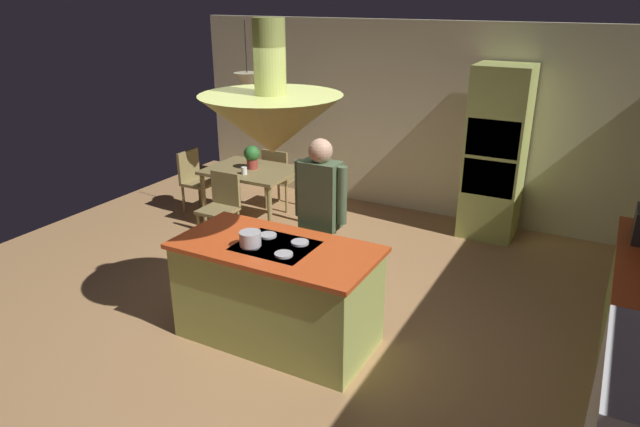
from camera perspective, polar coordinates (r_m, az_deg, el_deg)
The scene contains 14 objects.
ground at distance 5.30m, azimuth -3.05°, elevation -11.34°, with size 8.16×8.16×0.00m, color #AD7F51.
wall_back at distance 7.78m, azimuth 10.13°, elevation 9.29°, with size 6.80×0.10×2.55m, color beige.
kitchen_island at distance 4.92m, azimuth -4.37°, elevation -7.98°, with size 1.73×0.87×0.92m.
oven_tower at distance 7.18m, azimuth 17.33°, elevation 5.82°, with size 0.66×0.62×2.11m.
dining_table at distance 7.32m, azimuth -6.91°, elevation 3.73°, with size 1.13×0.86×0.76m.
person_at_island at distance 5.23m, azimuth 0.04°, elevation 0.01°, with size 0.53×0.22×1.67m.
range_hood at distance 4.39m, azimuth -4.92°, elevation 9.35°, with size 1.10×1.10×1.00m.
pendant_light_over_table at distance 7.05m, azimuth -7.35°, elevation 13.07°, with size 0.32×0.32×0.82m.
chair_facing_island at distance 6.88m, azimuth -9.94°, elevation 1.00°, with size 0.40×0.40×0.87m.
chair_by_back_wall at distance 7.89m, azimuth -4.17°, elevation 3.93°, with size 0.40×0.40×0.87m.
chair_at_corner at distance 7.93m, azimuth -12.50°, elevation 3.57°, with size 0.40×0.40×0.87m.
potted_plant_on_table at distance 7.27m, azimuth -6.90°, elevation 5.81°, with size 0.20×0.20×0.30m.
cup_on_table at distance 7.09m, azimuth -7.67°, elevation 4.32°, with size 0.07×0.07×0.09m, color white.
cooking_pot_on_cooktop at distance 4.67m, azimuth -7.06°, elevation -2.54°, with size 0.18×0.18×0.12m, color #B2B2B7.
Camera 1 is at (2.34, -3.79, 2.86)m, focal length 31.66 mm.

